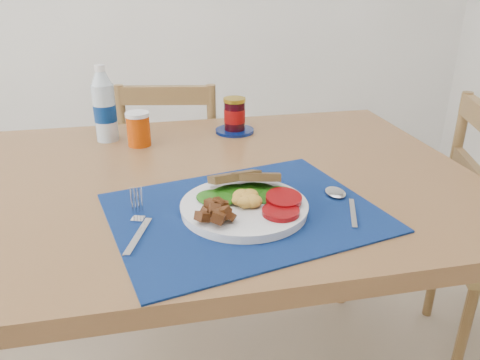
% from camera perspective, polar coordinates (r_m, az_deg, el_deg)
% --- Properties ---
extents(table, '(1.40, 0.90, 0.75)m').
position_cam_1_polar(table, '(1.13, -7.83, -3.61)').
color(table, brown).
rests_on(table, ground).
extents(chair_far, '(0.44, 0.42, 1.01)m').
position_cam_1_polar(chair_far, '(1.83, -8.16, 2.57)').
color(chair_far, brown).
rests_on(chair_far, ground).
extents(placemat, '(0.58, 0.49, 0.00)m').
position_cam_1_polar(placemat, '(0.92, 0.51, -3.94)').
color(placemat, black).
rests_on(placemat, table).
extents(breakfast_plate, '(0.25, 0.25, 0.06)m').
position_cam_1_polar(breakfast_plate, '(0.91, 0.26, -3.01)').
color(breakfast_plate, silver).
rests_on(breakfast_plate, placemat).
extents(fork, '(0.05, 0.18, 0.00)m').
position_cam_1_polar(fork, '(0.89, -12.31, -5.38)').
color(fork, '#B2B5BA').
rests_on(fork, placemat).
extents(spoon, '(0.05, 0.18, 0.01)m').
position_cam_1_polar(spoon, '(0.99, 12.16, -2.32)').
color(spoon, '#B2B5BA').
rests_on(spoon, placemat).
extents(water_bottle, '(0.06, 0.06, 0.21)m').
position_cam_1_polar(water_bottle, '(1.35, -16.19, 8.43)').
color(water_bottle, '#ADBFCC').
rests_on(water_bottle, table).
extents(juice_glass, '(0.06, 0.06, 0.09)m').
position_cam_1_polar(juice_glass, '(1.30, -12.27, 5.98)').
color(juice_glass, '#B33A04').
rests_on(juice_glass, table).
extents(jam_on_saucer, '(0.11, 0.11, 0.10)m').
position_cam_1_polar(jam_on_saucer, '(1.38, -0.66, 7.65)').
color(jam_on_saucer, '#04124A').
rests_on(jam_on_saucer, table).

